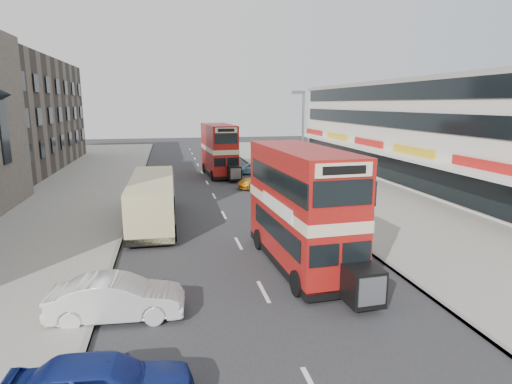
{
  "coord_description": "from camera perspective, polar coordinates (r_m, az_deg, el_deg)",
  "views": [
    {
      "loc": [
        -3.42,
        -13.19,
        7.2
      ],
      "look_at": [
        0.6,
        6.37,
        3.07
      ],
      "focal_mm": 30.09,
      "sensor_mm": 36.0,
      "label": 1
    }
  ],
  "objects": [
    {
      "name": "car_right_c",
      "position": [
        44.32,
        -0.65,
        3.17
      ],
      "size": [
        3.82,
        1.86,
        1.25
      ],
      "primitive_type": "imported",
      "rotation": [
        0.0,
        0.0,
        -1.68
      ],
      "color": "#61AAC2",
      "rests_on": "ground"
    },
    {
      "name": "cyclist",
      "position": [
        33.77,
        1.29,
        0.74
      ],
      "size": [
        0.7,
        1.67,
        2.22
      ],
      "rotation": [
        0.0,
        0.0,
        0.03
      ],
      "color": "gray",
      "rests_on": "ground"
    },
    {
      "name": "car_left_front",
      "position": [
        15.68,
        -18.01,
        -13.26
      ],
      "size": [
        4.57,
        1.84,
        1.48
      ],
      "primitive_type": "imported",
      "rotation": [
        0.0,
        0.0,
        1.51
      ],
      "color": "silver",
      "rests_on": "ground"
    },
    {
      "name": "kerb_right",
      "position": [
        35.26,
        4.3,
        0.01
      ],
      "size": [
        0.2,
        90.0,
        0.16
      ],
      "primitive_type": "cube",
      "color": "gray",
      "rests_on": "ground"
    },
    {
      "name": "commercial_row",
      "position": [
        42.31,
        22.13,
        7.46
      ],
      "size": [
        9.9,
        46.2,
        9.3
      ],
      "color": "beige",
      "rests_on": "ground"
    },
    {
      "name": "bus_second",
      "position": [
        43.62,
        -4.94,
        5.63
      ],
      "size": [
        2.99,
        9.08,
        4.97
      ],
      "rotation": [
        0.0,
        0.0,
        3.2
      ],
      "color": "black",
      "rests_on": "ground"
    },
    {
      "name": "coach",
      "position": [
        26.66,
        -13.59,
        -0.87
      ],
      "size": [
        2.64,
        9.93,
        2.63
      ],
      "rotation": [
        0.0,
        0.0,
        -0.01
      ],
      "color": "black",
      "rests_on": "ground"
    },
    {
      "name": "pedestrian_near",
      "position": [
        28.25,
        11.1,
        -1.01
      ],
      "size": [
        0.81,
        0.67,
        1.89
      ],
      "primitive_type": "imported",
      "rotation": [
        0.0,
        0.0,
        3.48
      ],
      "color": "gray",
      "rests_on": "pavement_right"
    },
    {
      "name": "pavement_left",
      "position": [
        35.02,
        -25.53,
        -1.2
      ],
      "size": [
        12.0,
        90.0,
        0.15
      ],
      "primitive_type": "cube",
      "color": "gray",
      "rests_on": "ground"
    },
    {
      "name": "road_surface",
      "position": [
        34.13,
        -5.6,
        -0.53
      ],
      "size": [
        12.0,
        90.0,
        0.01
      ],
      "primitive_type": "cube",
      "color": "#28282B",
      "rests_on": "ground"
    },
    {
      "name": "pavement_right",
      "position": [
        37.28,
        13.06,
        0.38
      ],
      "size": [
        12.0,
        90.0,
        0.15
      ],
      "primitive_type": "cube",
      "color": "gray",
      "rests_on": "ground"
    },
    {
      "name": "street_lamp",
      "position": [
        32.82,
        6.1,
        7.41
      ],
      "size": [
        1.0,
        0.2,
        8.12
      ],
      "color": "slate",
      "rests_on": "ground"
    },
    {
      "name": "bus_main",
      "position": [
        19.04,
        6.07,
        -2.02
      ],
      "size": [
        3.04,
        9.39,
        5.15
      ],
      "rotation": [
        0.0,
        0.0,
        3.2
      ],
      "color": "black",
      "rests_on": "ground"
    },
    {
      "name": "car_right_a",
      "position": [
        29.54,
        6.46,
        -1.18
      ],
      "size": [
        4.68,
        2.37,
        1.3
      ],
      "primitive_type": "imported",
      "rotation": [
        0.0,
        0.0,
        -1.45
      ],
      "color": "maroon",
      "rests_on": "ground"
    },
    {
      "name": "kerb_left",
      "position": [
        34.05,
        -15.86,
        -0.83
      ],
      "size": [
        0.2,
        90.0,
        0.16
      ],
      "primitive_type": "cube",
      "color": "gray",
      "rests_on": "ground"
    },
    {
      "name": "car_right_b",
      "position": [
        36.86,
        0.94,
        1.42
      ],
      "size": [
        4.63,
        2.43,
        1.24
      ],
      "primitive_type": "imported",
      "rotation": [
        0.0,
        0.0,
        -1.49
      ],
      "color": "orange",
      "rests_on": "ground"
    },
    {
      "name": "ground",
      "position": [
        15.41,
        2.68,
        -16.17
      ],
      "size": [
        160.0,
        160.0,
        0.0
      ],
      "primitive_type": "plane",
      "color": "#28282B",
      "rests_on": "ground"
    }
  ]
}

